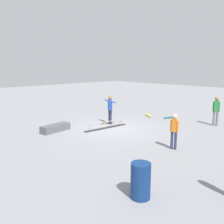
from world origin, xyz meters
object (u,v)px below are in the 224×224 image
(skater_main, at_px, (110,108))
(bystander_orange_shirt, at_px, (174,129))
(skate_ledge, at_px, (55,128))
(grind_rail, at_px, (106,125))
(loose_skateboard_teal, at_px, (169,117))
(skateboard_main, at_px, (108,122))
(trash_bin, at_px, (141,181))
(loose_skateboard_yellow, at_px, (148,115))
(bystander_green_shirt, at_px, (216,109))

(skater_main, bearing_deg, bystander_orange_shirt, 2.42)
(skate_ledge, bearing_deg, bystander_orange_shirt, 108.68)
(grind_rail, xyz_separation_m, loose_skateboard_teal, (-4.85, 1.06, -0.09))
(skate_ledge, bearing_deg, skateboard_main, 168.55)
(grind_rail, distance_m, skateboard_main, 1.15)
(trash_bin, bearing_deg, grind_rail, -126.05)
(skate_ledge, height_order, trash_bin, trash_bin)
(skate_ledge, height_order, loose_skateboard_yellow, skate_ledge)
(skate_ledge, distance_m, trash_bin, 7.82)
(trash_bin, bearing_deg, skateboard_main, -127.89)
(trash_bin, bearing_deg, loose_skateboard_yellow, -143.82)
(bystander_orange_shirt, relative_size, trash_bin, 1.55)
(bystander_green_shirt, bearing_deg, skate_ledge, 30.43)
(loose_skateboard_teal, distance_m, trash_bin, 10.62)
(grind_rail, distance_m, skater_main, 1.34)
(skateboard_main, distance_m, loose_skateboard_teal, 4.35)
(bystander_green_shirt, bearing_deg, bystander_orange_shirt, 72.54)
(loose_skateboard_yellow, xyz_separation_m, trash_bin, (8.83, 6.46, 0.42))
(skater_main, bearing_deg, trash_bin, -22.50)
(skate_ledge, relative_size, skateboard_main, 2.03)
(skater_main, relative_size, loose_skateboard_teal, 2.06)
(grind_rail, height_order, loose_skateboard_teal, grind_rail)
(loose_skateboard_yellow, distance_m, trash_bin, 10.95)
(bystander_orange_shirt, distance_m, trash_bin, 4.38)
(skater_main, relative_size, bystander_orange_shirt, 1.11)
(skater_main, height_order, loose_skateboard_teal, skater_main)
(grind_rail, bearing_deg, skateboard_main, -134.67)
(skateboard_main, relative_size, loose_skateboard_yellow, 1.05)
(grind_rail, bearing_deg, bystander_green_shirt, 146.24)
(grind_rail, height_order, skate_ledge, skate_ledge)
(bystander_orange_shirt, bearing_deg, loose_skateboard_teal, 105.47)
(grind_rail, bearing_deg, trash_bin, 59.45)
(skater_main, bearing_deg, grind_rail, -41.23)
(bystander_green_shirt, relative_size, loose_skateboard_yellow, 2.23)
(bystander_green_shirt, xyz_separation_m, bystander_orange_shirt, (5.39, 0.53, -0.12))
(skate_ledge, distance_m, skateboard_main, 3.36)
(skater_main, relative_size, skateboard_main, 2.07)
(grind_rail, xyz_separation_m, loose_skateboard_yellow, (-4.36, -0.32, -0.09))
(skate_ledge, distance_m, loose_skateboard_yellow, 6.86)
(skateboard_main, bearing_deg, bystander_green_shirt, 149.01)
(skater_main, distance_m, skateboard_main, 0.93)
(grind_rail, bearing_deg, loose_skateboard_teal, 173.22)
(bystander_orange_shirt, height_order, loose_skateboard_teal, bystander_orange_shirt)
(bystander_green_shirt, height_order, bystander_orange_shirt, bystander_green_shirt)
(grind_rail, relative_size, trash_bin, 2.92)
(skater_main, xyz_separation_m, loose_skateboard_yellow, (-3.47, 0.25, -0.91))
(grind_rail, xyz_separation_m, trash_bin, (4.47, 6.14, 0.33))
(bystander_green_shirt, distance_m, loose_skateboard_yellow, 4.55)
(bystander_green_shirt, bearing_deg, loose_skateboard_teal, -19.99)
(bystander_orange_shirt, distance_m, loose_skateboard_yellow, 6.89)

